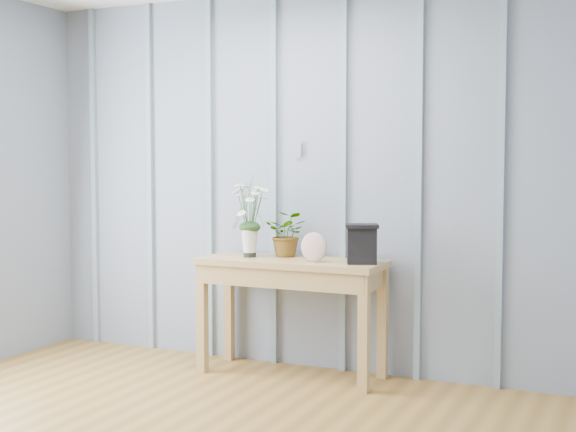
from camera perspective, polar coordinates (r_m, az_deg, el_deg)
The scene contains 6 objects.
room_shell at distance 4.16m, azimuth -5.91°, elevation 12.34°, with size 4.00×4.50×2.50m.
sideboard at distance 5.13m, azimuth 0.23°, elevation -4.36°, with size 1.20×0.45×0.75m.
daisy_vase at distance 5.22m, azimuth -2.74°, elevation 0.55°, with size 0.36×0.27×0.51m.
spider_plant at distance 5.25m, azimuth -0.03°, elevation -1.27°, with size 0.27×0.23×0.30m, color #193716.
felt_disc_vessel at distance 4.97m, azimuth 1.86°, elevation -2.24°, with size 0.19×0.05×0.19m, color #894A52.
carved_box at distance 4.90m, azimuth 5.27°, elevation -1.96°, with size 0.24×0.22×0.24m.
Camera 1 is at (2.09, -2.63, 1.38)m, focal length 50.00 mm.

